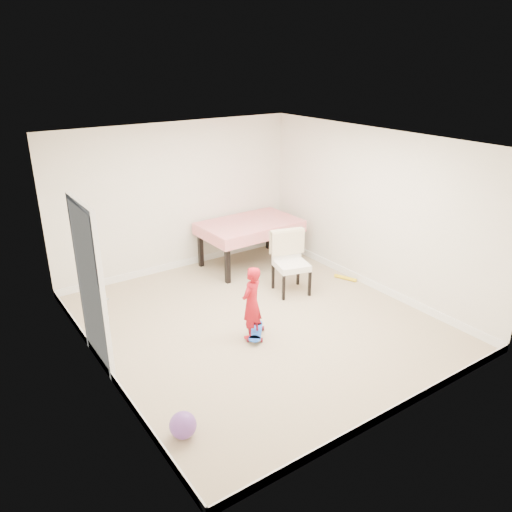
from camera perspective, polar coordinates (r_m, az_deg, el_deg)
ground at (r=7.33m, az=0.24°, el=-7.55°), size 5.00×5.00×0.00m
ceiling at (r=6.46m, az=0.28°, el=12.76°), size 4.50×5.00×0.04m
wall_back at (r=8.85m, az=-8.98°, el=6.54°), size 4.50×0.04×2.60m
wall_front at (r=5.12m, az=16.34°, el=-5.89°), size 4.50×0.04×2.60m
wall_left at (r=5.90m, az=-17.86°, el=-2.24°), size 0.04×5.00×2.60m
wall_right at (r=8.20m, az=13.23°, el=4.99°), size 0.04×5.00×2.60m
door at (r=6.28m, az=-18.33°, el=-3.57°), size 0.11×0.94×2.11m
baseboard_back at (r=9.26m, az=-8.56°, el=-0.86°), size 4.50×0.02×0.12m
baseboard_front at (r=5.78m, az=15.06°, el=-16.86°), size 4.50×0.02×0.12m
baseboard_left at (r=6.49m, az=-16.65°, el=-12.30°), size 0.02×5.00×0.12m
baseboard_right at (r=8.64m, az=12.57°, el=-2.88°), size 0.02×5.00×0.12m
dining_table at (r=9.14m, az=-0.72°, el=1.47°), size 1.78×1.14×0.83m
dining_chair at (r=8.03m, az=4.08°, el=-0.84°), size 0.70×0.75×1.02m
skateboard at (r=6.98m, az=-0.03°, el=-8.79°), size 0.53×0.59×0.09m
child at (r=6.70m, az=-0.51°, el=-5.64°), size 0.44×0.38×1.02m
balloon at (r=5.38m, az=-8.35°, el=-18.58°), size 0.28×0.28×0.28m
foam_toy at (r=8.78m, az=10.17°, el=-2.48°), size 0.21×0.39×0.06m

